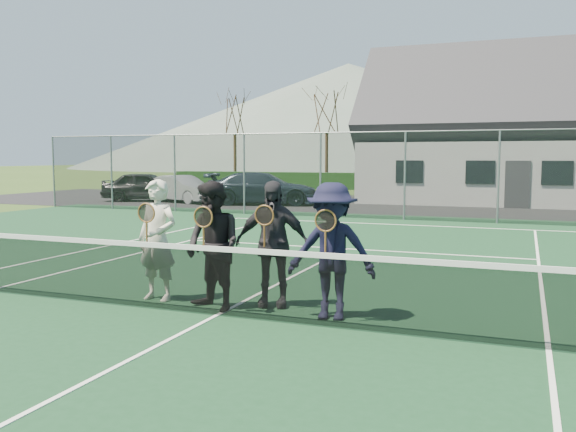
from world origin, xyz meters
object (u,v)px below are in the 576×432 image
clubhouse (532,118)px  player_c (272,244)px  car_a (147,187)px  tennis_net (216,278)px  player_d (332,251)px  car_b (182,189)px  car_c (263,189)px  player_b (213,246)px  player_a (157,240)px

clubhouse → player_c: clubhouse is taller
car_a → tennis_net: (13.36, -17.93, -0.18)m
clubhouse → player_d: size_ratio=8.67×
car_b → car_c: size_ratio=0.77×
car_a → player_b: bearing=-161.1°
player_b → player_c: size_ratio=1.00×
car_b → player_a: bearing=-132.6°
tennis_net → car_c: bearing=111.8°
car_a → player_b: 22.03m
car_a → player_a: player_a is taller
car_a → clubhouse: 18.68m
player_a → player_c: (1.73, 0.28, -0.00)m
car_c → player_d: 19.57m
clubhouse → player_c: (-3.52, -23.21, -3.07)m
car_b → car_a: bearing=105.2°
player_b → player_d: (1.67, 0.15, -0.00)m
car_a → player_a: 21.22m
player_a → player_d: (2.73, -0.08, -0.00)m
player_a → player_c: size_ratio=1.00×
car_b → player_a: (10.08, -17.35, 0.28)m
clubhouse → player_c: bearing=-98.6°
car_c → player_a: player_a is taller
car_c → player_c: (7.68, -17.18, 0.19)m
player_b → player_c: same height
car_b → clubhouse: clubhouse is taller
player_b → player_c: (0.67, 0.51, 0.00)m
car_c → player_b: player_b is taller
car_b → player_c: bearing=-128.1°
car_b → player_b: bearing=-130.4°
player_a → player_d: size_ratio=1.00×
player_a → player_d: bearing=-1.7°
tennis_net → player_a: 1.40m
car_a → player_a: size_ratio=2.34×
player_c → car_c: bearing=114.1°
clubhouse → car_a: bearing=-160.7°
tennis_net → player_c: 1.00m
player_b → car_b: bearing=122.3°
clubhouse → player_d: bearing=-96.1°
car_a → player_b: (13.17, -17.66, 0.20)m
car_a → tennis_net: 22.36m
car_b → player_b: (11.14, -17.58, 0.28)m
player_d → tennis_net: bearing=-164.0°
car_b → player_a: 20.07m
car_b → car_c: (4.13, 0.11, 0.09)m
tennis_net → player_b: (-0.19, 0.27, 0.38)m
player_a → tennis_net: bearing=-22.1°
car_a → car_c: bearing=-107.4°
clubhouse → player_c: size_ratio=8.67×
clubhouse → player_b: bearing=-100.0°
car_b → car_c: bearing=-71.2°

